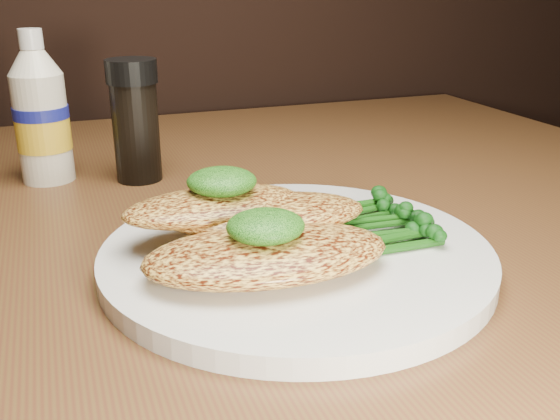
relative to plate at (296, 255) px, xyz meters
name	(u,v)px	position (x,y,z in m)	size (l,w,h in m)	color
plate	(296,255)	(0.00, 0.00, 0.00)	(0.30, 0.30, 0.02)	white
chicken_front	(267,254)	(-0.04, -0.03, 0.02)	(0.17, 0.09, 0.03)	#F4BD4D
chicken_mid	(268,214)	(-0.02, 0.02, 0.03)	(0.15, 0.08, 0.02)	#F4BD4D
chicken_back	(213,206)	(-0.06, 0.03, 0.04)	(0.14, 0.07, 0.02)	#F4BD4D
pesto_front	(266,226)	(-0.04, -0.03, 0.04)	(0.05, 0.05, 0.02)	black
pesto_back	(222,181)	(-0.05, 0.04, 0.05)	(0.05, 0.05, 0.02)	black
broccolini_bundle	(356,221)	(0.05, 0.00, 0.02)	(0.15, 0.11, 0.02)	#164B10
mayo_bottle	(40,107)	(-0.17, 0.29, 0.07)	(0.06, 0.06, 0.16)	beige
pepper_grinder	(135,121)	(-0.08, 0.26, 0.06)	(0.05, 0.05, 0.13)	black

